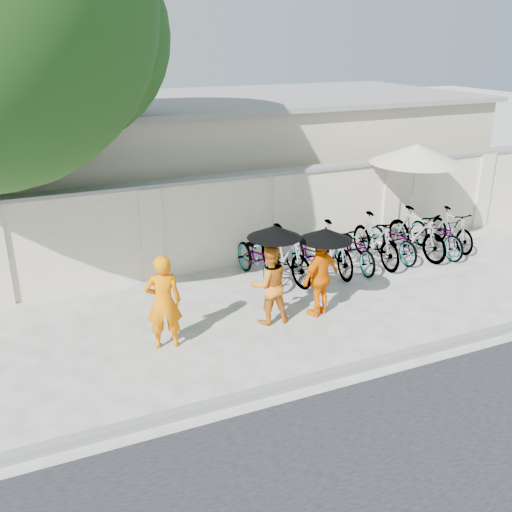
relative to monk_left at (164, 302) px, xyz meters
name	(u,v)px	position (x,y,z in m)	size (l,w,h in m)	color
ground	(255,334)	(1.53, -0.24, -0.82)	(80.00, 80.00, 0.00)	silver
kerb	(301,382)	(1.53, -1.94, -0.76)	(40.00, 0.16, 0.12)	gray
compound_wall	(238,222)	(2.53, 2.96, 0.18)	(20.00, 0.30, 2.00)	#F2E3C3
building_behind	(220,160)	(3.53, 6.76, 0.78)	(14.00, 6.00, 3.20)	#B8B191
monk_left	(164,302)	(0.00, 0.00, 0.00)	(0.60, 0.39, 1.63)	orange
monk_center	(269,284)	(1.96, 0.10, -0.08)	(0.72, 0.56, 1.48)	orange
parasol_center	(274,232)	(2.01, 0.02, 0.93)	(0.95, 0.95, 1.02)	black
monk_right	(320,277)	(2.94, -0.01, -0.06)	(0.89, 0.37, 1.51)	#FD7601
parasol_right	(326,234)	(2.96, -0.09, 0.79)	(0.97, 0.97, 0.86)	black
patio_umbrella	(416,155)	(6.67, 2.19, 1.49)	(2.70, 2.70, 2.56)	gray
bike_0	(258,258)	(2.53, 1.87, -0.30)	(0.68, 1.96, 1.03)	#999999
bike_1	(285,254)	(3.10, 1.73, -0.24)	(0.54, 1.92, 1.15)	#999999
bike_2	(310,255)	(3.67, 1.69, -0.34)	(0.63, 1.82, 0.95)	#999999
bike_3	(333,248)	(4.24, 1.67, -0.26)	(0.52, 1.84, 1.11)	#999999
bike_4	(355,248)	(4.81, 1.70, -0.35)	(0.62, 1.78, 0.93)	#999999
bike_5	(376,240)	(5.38, 1.73, -0.25)	(0.54, 1.89, 1.14)	#999999
bike_6	(393,239)	(5.95, 1.84, -0.35)	(0.62, 1.77, 0.93)	#999999
bike_7	(417,233)	(6.52, 1.72, -0.24)	(0.54, 1.91, 1.15)	#999999
bike_8	(437,234)	(7.10, 1.68, -0.33)	(0.64, 1.85, 0.97)	#999999
bike_9	(452,229)	(7.67, 1.81, -0.33)	(0.46, 1.64, 0.98)	#999999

